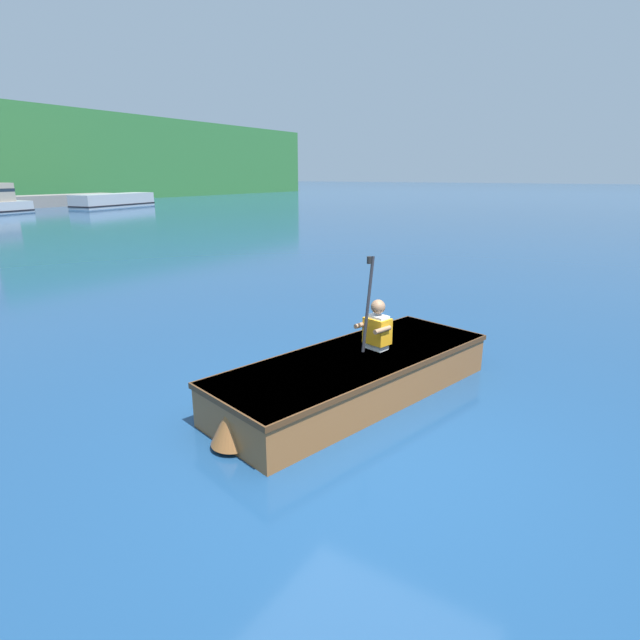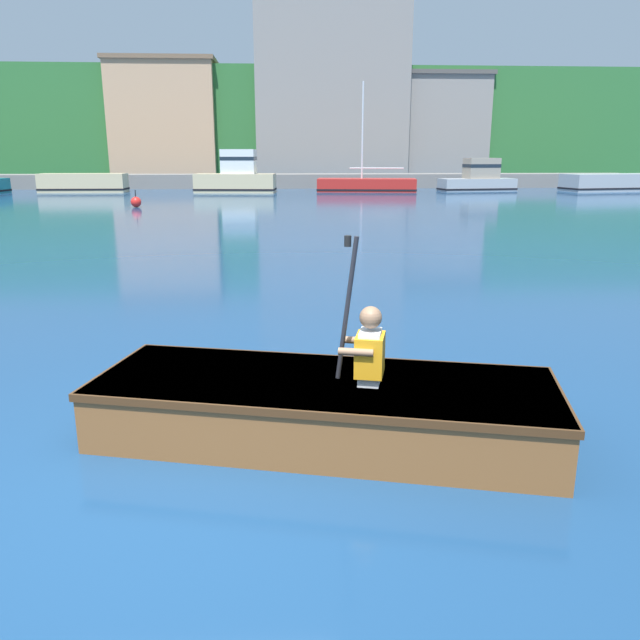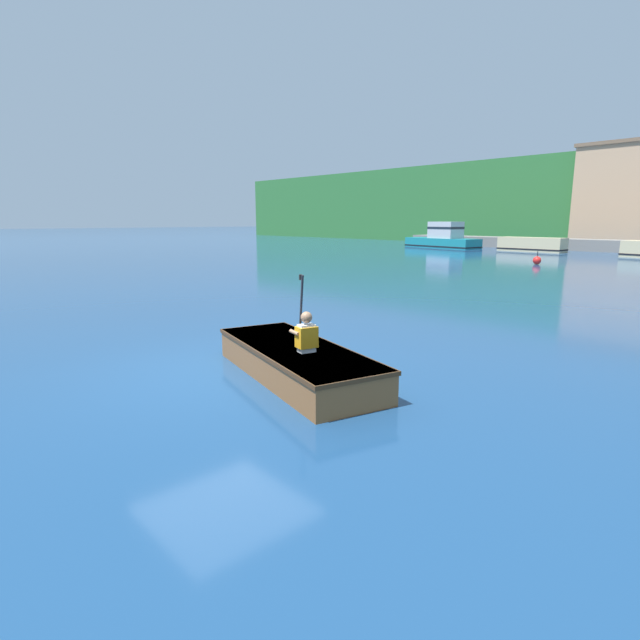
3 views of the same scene
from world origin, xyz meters
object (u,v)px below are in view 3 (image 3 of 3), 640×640
moored_boat_dock_east_inner (532,245)px  channel_buoy (537,260)px  moored_boat_dock_center_near (443,239)px  person_paddler (306,334)px  rowboat_foreground (295,359)px

moored_boat_dock_east_inner → channel_buoy: moored_boat_dock_east_inner is taller
moored_boat_dock_center_near → moored_boat_dock_east_inner: (7.64, 0.59, -0.28)m
person_paddler → moored_boat_dock_east_inner: bearing=109.9°
moored_boat_dock_center_near → moored_boat_dock_east_inner: 7.67m
person_paddler → rowboat_foreground: bearing=166.2°
rowboat_foreground → person_paddler: 0.63m
moored_boat_dock_east_inner → rowboat_foreground: (11.85, -33.70, -0.23)m
moored_boat_dock_east_inner → rowboat_foreground: bearing=-70.6°
moored_boat_dock_center_near → rowboat_foreground: (19.49, -33.11, -0.52)m
moored_boat_dock_center_near → channel_buoy: (13.11, -10.53, -0.57)m
channel_buoy → rowboat_foreground: bearing=-74.2°
person_paddler → channel_buoy: (-6.77, 22.67, -0.54)m
moored_boat_dock_center_near → moored_boat_dock_east_inner: size_ratio=1.45×
moored_boat_dock_east_inner → channel_buoy: bearing=-63.8°
rowboat_foreground → channel_buoy: bearing=105.8°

